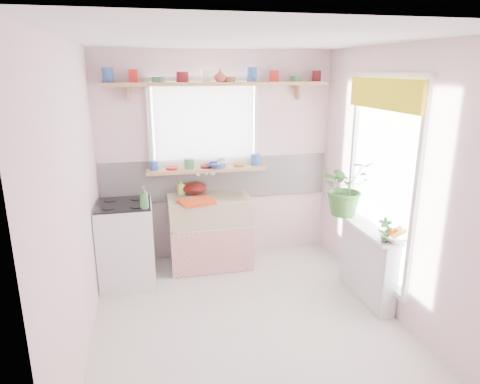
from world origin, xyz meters
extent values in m
plane|color=silver|center=(0.00, 0.00, 0.00)|extent=(3.20, 3.20, 0.00)
plane|color=white|center=(0.00, 0.00, 2.50)|extent=(3.20, 3.20, 0.00)
plane|color=#F6CED3|center=(0.00, 1.60, 1.25)|extent=(2.80, 0.00, 2.80)
plane|color=#F6CED3|center=(0.00, -1.60, 1.25)|extent=(2.80, 0.00, 2.80)
plane|color=#F6CED3|center=(-1.40, 0.00, 1.25)|extent=(0.00, 3.20, 3.20)
plane|color=#F6CED3|center=(1.40, 0.00, 1.25)|extent=(0.00, 3.20, 3.20)
cube|color=white|center=(0.00, 1.59, 1.00)|extent=(2.74, 0.03, 0.50)
cube|color=pink|center=(0.00, 1.58, 0.80)|extent=(2.74, 0.02, 0.12)
cube|color=white|center=(-0.15, 1.60, 1.65)|extent=(1.20, 0.01, 1.00)
cube|color=white|center=(-0.15, 1.53, 1.65)|extent=(1.15, 0.02, 0.95)
cube|color=white|center=(1.40, 0.20, 1.25)|extent=(0.01, 1.10, 1.90)
cube|color=yellow|center=(1.31, 0.20, 2.06)|extent=(0.03, 1.20, 0.28)
cube|color=white|center=(-0.15, 1.30, 0.28)|extent=(0.85, 0.55, 0.55)
cube|color=#E05342|center=(-0.15, 1.02, 0.28)|extent=(0.95, 0.02, 0.53)
cube|color=#C4B48F|center=(-0.15, 1.30, 0.70)|extent=(0.95, 0.55, 0.30)
cylinder|color=silver|center=(-0.15, 1.55, 1.10)|extent=(0.03, 0.22, 0.03)
cube|color=white|center=(-1.10, 1.05, 0.45)|extent=(0.58, 0.58, 0.90)
cube|color=black|center=(-1.10, 1.05, 0.91)|extent=(0.56, 0.56, 0.02)
cylinder|color=black|center=(-1.24, 0.91, 0.92)|extent=(0.14, 0.14, 0.01)
cylinder|color=black|center=(-0.96, 0.91, 0.92)|extent=(0.14, 0.14, 0.01)
cylinder|color=black|center=(-1.24, 1.19, 0.92)|extent=(0.14, 0.14, 0.01)
cylinder|color=black|center=(-0.96, 1.19, 0.92)|extent=(0.14, 0.14, 0.01)
cube|color=white|center=(1.30, 0.20, 0.38)|extent=(0.15, 0.90, 0.75)
cube|color=white|center=(1.27, 0.20, 0.76)|extent=(0.22, 0.95, 0.03)
cube|color=tan|center=(-0.15, 1.48, 1.14)|extent=(1.40, 0.22, 0.04)
cube|color=tan|center=(0.00, 1.47, 2.12)|extent=(2.52, 0.24, 0.04)
cylinder|color=#3359A5|center=(-1.18, 1.47, 2.20)|extent=(0.11, 0.11, 0.12)
cylinder|color=red|center=(-0.92, 1.47, 2.20)|extent=(0.11, 0.11, 0.12)
cylinder|color=#3F7F4C|center=(-0.66, 1.47, 2.17)|extent=(0.11, 0.11, 0.06)
cylinder|color=#590F14|center=(-0.39, 1.47, 2.20)|extent=(0.11, 0.11, 0.12)
cylinder|color=silver|center=(-0.13, 1.47, 2.20)|extent=(0.11, 0.11, 0.12)
cylinder|color=#A55133|center=(0.13, 1.47, 2.17)|extent=(0.11, 0.11, 0.06)
cylinder|color=#3359A5|center=(0.39, 1.47, 2.20)|extent=(0.11, 0.11, 0.12)
cylinder|color=red|center=(0.66, 1.47, 2.20)|extent=(0.11, 0.11, 0.12)
cylinder|color=#3F7F4C|center=(0.92, 1.47, 2.17)|extent=(0.11, 0.11, 0.06)
cylinder|color=#590F14|center=(1.18, 1.47, 2.20)|extent=(0.11, 0.11, 0.12)
cylinder|color=#3359A5|center=(-0.77, 1.48, 1.22)|extent=(0.11, 0.11, 0.12)
cylinder|color=red|center=(-0.56, 1.48, 1.22)|extent=(0.11, 0.11, 0.12)
cylinder|color=#3F7F4C|center=(-0.36, 1.48, 1.19)|extent=(0.11, 0.11, 0.06)
cylinder|color=#590F14|center=(-0.15, 1.48, 1.22)|extent=(0.11, 0.11, 0.12)
cylinder|color=silver|center=(0.06, 1.48, 1.22)|extent=(0.11, 0.11, 0.12)
cylinder|color=#A55133|center=(0.26, 1.48, 1.19)|extent=(0.11, 0.11, 0.06)
cylinder|color=#3359A5|center=(0.47, 1.48, 1.22)|extent=(0.11, 0.11, 0.12)
cube|color=red|center=(-0.32, 1.10, 0.87)|extent=(0.43, 0.36, 0.04)
ellipsoid|color=#59110F|center=(-0.29, 1.50, 0.92)|extent=(0.30, 0.30, 0.14)
imported|color=#386C2B|center=(1.21, 0.60, 1.08)|extent=(0.60, 0.54, 0.61)
imported|color=silver|center=(1.33, -0.20, 0.81)|extent=(0.31, 0.31, 0.07)
imported|color=#2B6D2E|center=(1.21, -0.20, 0.89)|extent=(0.14, 0.12, 0.23)
imported|color=#EEFD70|center=(-0.45, 1.50, 0.94)|extent=(0.10, 0.10, 0.17)
imported|color=white|center=(0.03, 1.42, 1.20)|extent=(0.12, 0.12, 0.09)
imported|color=#3351A6|center=(-0.03, 1.42, 1.19)|extent=(0.22, 0.22, 0.07)
imported|color=#B54337|center=(0.02, 1.41, 2.21)|extent=(0.14, 0.14, 0.14)
imported|color=#3D7A43|center=(-0.88, 0.83, 1.03)|extent=(0.11, 0.11, 0.23)
sphere|color=orange|center=(1.33, -0.20, 0.87)|extent=(0.08, 0.08, 0.08)
sphere|color=orange|center=(1.39, -0.17, 0.87)|extent=(0.08, 0.08, 0.08)
sphere|color=orange|center=(1.28, -0.18, 0.87)|extent=(0.08, 0.08, 0.08)
cylinder|color=gold|center=(1.35, -0.25, 0.88)|extent=(0.18, 0.04, 0.10)
camera|label=1|loc=(-0.84, -3.41, 2.27)|focal=32.00mm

